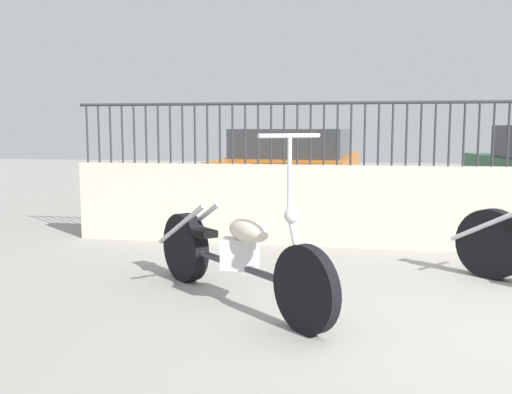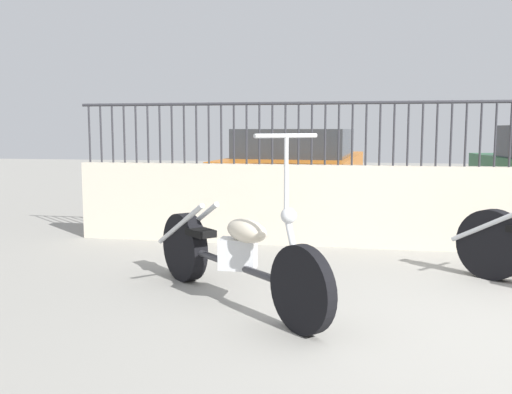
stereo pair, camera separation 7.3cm
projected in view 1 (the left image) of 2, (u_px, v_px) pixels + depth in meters
ground_plane at (506, 335)px, 3.80m from camera, size 40.00×40.00×0.00m
low_wall at (446, 208)px, 6.44m from camera, size 8.82×0.18×0.95m
fence_railing at (450, 123)px, 6.33m from camera, size 8.82×0.04×0.73m
motorcycle_dark_grey at (228, 253)px, 4.58m from camera, size 1.77×1.73×1.34m
car_orange at (295, 170)px, 9.48m from camera, size 2.09×4.38×1.37m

